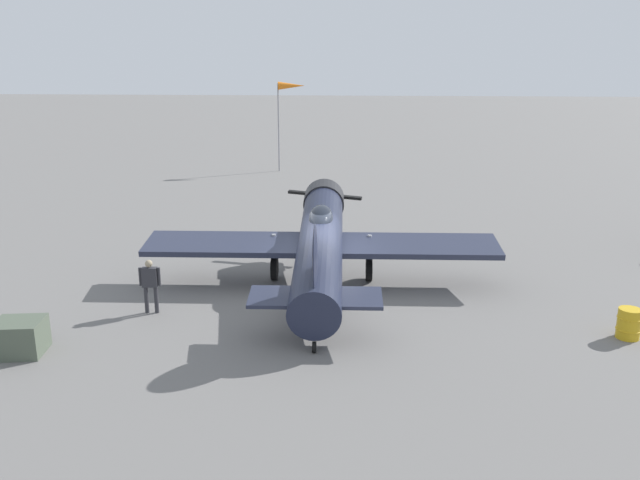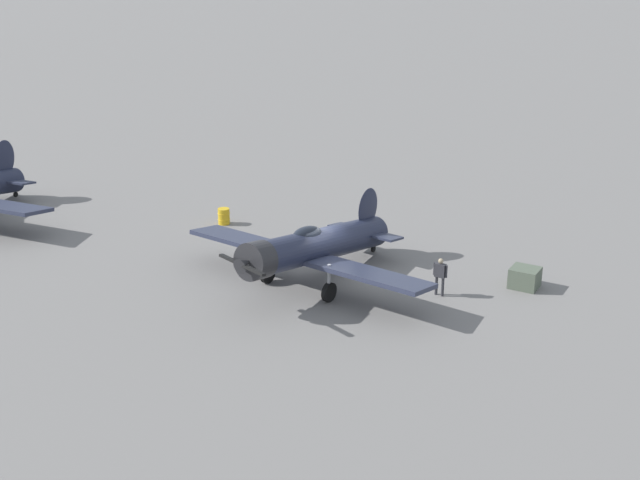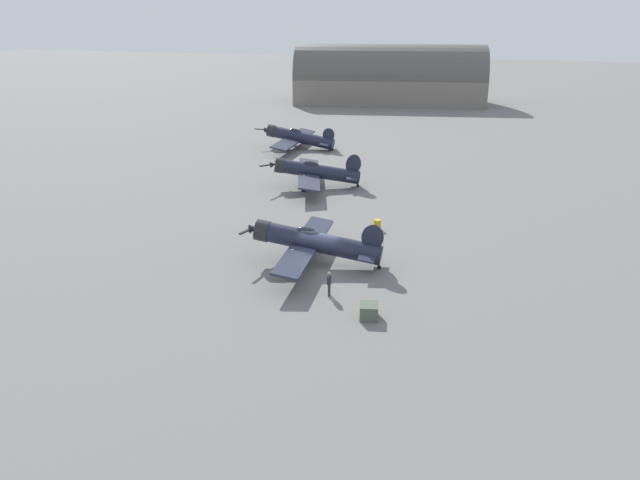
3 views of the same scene
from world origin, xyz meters
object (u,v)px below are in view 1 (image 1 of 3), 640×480
object	(u,v)px
equipment_crate	(20,337)
fuel_drum	(629,324)
airplane_foreground	(321,241)
windsock_mast	(290,90)
ground_crew_mechanic	(150,281)

from	to	relation	value
equipment_crate	fuel_drum	size ratio (longest dim) A/B	1.65
airplane_foreground	equipment_crate	distance (m)	8.82
windsock_mast	equipment_crate	bearing A→B (deg)	177.73
equipment_crate	fuel_drum	xyz separation A→B (m)	(2.96, -15.18, -0.02)
fuel_drum	windsock_mast	bearing A→B (deg)	26.58
ground_crew_mechanic	windsock_mast	bearing A→B (deg)	173.92
ground_crew_mechanic	fuel_drum	bearing A→B (deg)	81.76
fuel_drum	ground_crew_mechanic	bearing A→B (deg)	89.73
windsock_mast	ground_crew_mechanic	bearing A→B (deg)	-178.11
ground_crew_mechanic	windsock_mast	size ratio (longest dim) A/B	0.25
windsock_mast	fuel_drum	bearing A→B (deg)	-153.42
airplane_foreground	fuel_drum	world-z (taller)	airplane_foreground
ground_crew_mechanic	equipment_crate	bearing A→B (deg)	-43.32
equipment_crate	airplane_foreground	bearing A→B (deg)	-50.34
airplane_foreground	equipment_crate	xyz separation A→B (m)	(-5.58, 6.73, -1.21)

